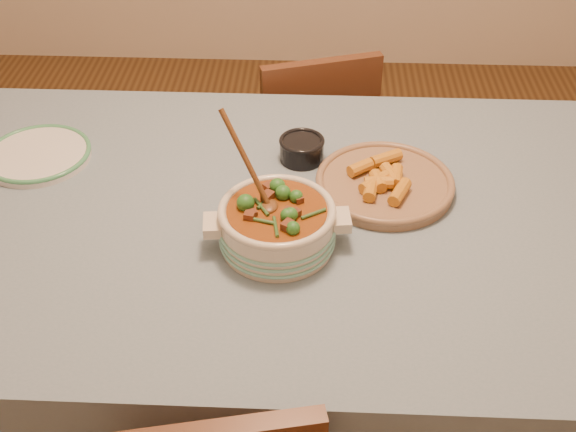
{
  "coord_description": "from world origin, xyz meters",
  "views": [
    {
      "loc": [
        0.1,
        -1.29,
        1.78
      ],
      "look_at": [
        0.04,
        -0.12,
        0.84
      ],
      "focal_mm": 45.0,
      "sensor_mm": 36.0,
      "label": 1
    }
  ],
  "objects_px": {
    "chair_far": "(311,143)",
    "stew_casserole": "(277,222)",
    "fried_plate": "(385,181)",
    "dining_table": "(271,242)",
    "white_plate": "(38,154)",
    "condiment_bowl": "(302,148)"
  },
  "relations": [
    {
      "from": "condiment_bowl",
      "to": "chair_far",
      "type": "bearing_deg",
      "value": 88.05
    },
    {
      "from": "white_plate",
      "to": "fried_plate",
      "type": "bearing_deg",
      "value": -5.92
    },
    {
      "from": "dining_table",
      "to": "condiment_bowl",
      "type": "relative_size",
      "value": 13.85
    },
    {
      "from": "condiment_bowl",
      "to": "fried_plate",
      "type": "xyz_separation_m",
      "value": [
        0.2,
        -0.12,
        -0.01
      ]
    },
    {
      "from": "fried_plate",
      "to": "dining_table",
      "type": "bearing_deg",
      "value": -159.51
    },
    {
      "from": "chair_far",
      "to": "stew_casserole",
      "type": "bearing_deg",
      "value": 68.2
    },
    {
      "from": "dining_table",
      "to": "white_plate",
      "type": "height_order",
      "value": "white_plate"
    },
    {
      "from": "dining_table",
      "to": "stew_casserole",
      "type": "xyz_separation_m",
      "value": [
        0.02,
        -0.11,
        0.15
      ]
    },
    {
      "from": "white_plate",
      "to": "chair_far",
      "type": "relative_size",
      "value": 0.33
    },
    {
      "from": "stew_casserole",
      "to": "white_plate",
      "type": "xyz_separation_m",
      "value": [
        -0.62,
        0.3,
        -0.05
      ]
    },
    {
      "from": "white_plate",
      "to": "chair_far",
      "type": "bearing_deg",
      "value": 39.7
    },
    {
      "from": "dining_table",
      "to": "stew_casserole",
      "type": "distance_m",
      "value": 0.19
    },
    {
      "from": "fried_plate",
      "to": "stew_casserole",
      "type": "bearing_deg",
      "value": -138.87
    },
    {
      "from": "condiment_bowl",
      "to": "chair_far",
      "type": "xyz_separation_m",
      "value": [
        0.02,
        0.54,
        -0.33
      ]
    },
    {
      "from": "dining_table",
      "to": "fried_plate",
      "type": "relative_size",
      "value": 4.49
    },
    {
      "from": "white_plate",
      "to": "condiment_bowl",
      "type": "height_order",
      "value": "condiment_bowl"
    },
    {
      "from": "dining_table",
      "to": "stew_casserole",
      "type": "relative_size",
      "value": 5.32
    },
    {
      "from": "dining_table",
      "to": "chair_far",
      "type": "relative_size",
      "value": 2.09
    },
    {
      "from": "chair_far",
      "to": "dining_table",
      "type": "bearing_deg",
      "value": 66.01
    },
    {
      "from": "stew_casserole",
      "to": "white_plate",
      "type": "height_order",
      "value": "stew_casserole"
    },
    {
      "from": "fried_plate",
      "to": "chair_far",
      "type": "distance_m",
      "value": 0.75
    },
    {
      "from": "fried_plate",
      "to": "white_plate",
      "type": "bearing_deg",
      "value": 174.08
    }
  ]
}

